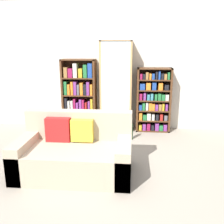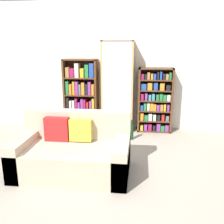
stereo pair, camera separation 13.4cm
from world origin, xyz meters
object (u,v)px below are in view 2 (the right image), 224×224
object	(u,v)px
couch	(73,152)
bookshelf_right	(155,101)
display_cabinet	(118,87)
bookshelf_left	(81,96)
wine_bottle	(131,132)

from	to	relation	value
couch	bookshelf_right	world-z (taller)	bookshelf_right
couch	display_cabinet	distance (m)	2.11
bookshelf_left	display_cabinet	world-z (taller)	display_cabinet
bookshelf_left	wine_bottle	size ratio (longest dim) A/B	3.85
bookshelf_left	wine_bottle	xyz separation A→B (m)	(1.13, -0.59, -0.57)
wine_bottle	display_cabinet	bearing A→B (deg)	120.09
bookshelf_left	wine_bottle	world-z (taller)	bookshelf_left
bookshelf_right	wine_bottle	distance (m)	0.90
couch	display_cabinet	size ratio (longest dim) A/B	0.85
bookshelf_right	display_cabinet	bearing A→B (deg)	-178.78
bookshelf_left	bookshelf_right	size ratio (longest dim) A/B	1.13
couch	bookshelf_left	xyz separation A→B (m)	(-0.34, 1.96, 0.45)
couch	wine_bottle	world-z (taller)	couch
display_cabinet	wine_bottle	bearing A→B (deg)	-59.91
couch	bookshelf_right	size ratio (longest dim) A/B	1.20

